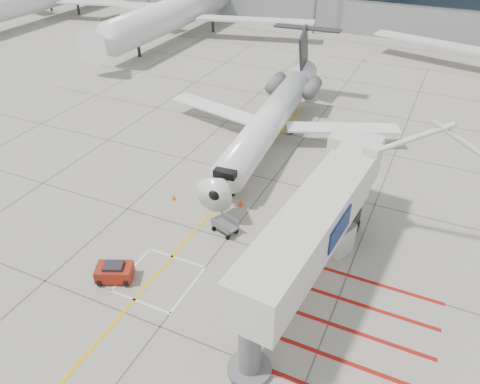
% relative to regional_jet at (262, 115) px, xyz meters
% --- Properties ---
extents(ground_plane, '(260.00, 260.00, 0.00)m').
position_rel_regional_jet_xyz_m(ground_plane, '(2.37, -15.35, -3.71)').
color(ground_plane, '#9B9786').
rests_on(ground_plane, ground).
extents(regional_jet, '(24.62, 29.98, 7.41)m').
position_rel_regional_jet_xyz_m(regional_jet, '(0.00, 0.00, 0.00)').
color(regional_jet, white).
rests_on(regional_jet, ground_plane).
extents(jet_bridge, '(10.30, 19.12, 7.37)m').
position_rel_regional_jet_xyz_m(jet_bridge, '(8.27, -13.48, -0.02)').
color(jet_bridge, silver).
rests_on(jet_bridge, ground_plane).
extents(pushback_tug, '(2.42, 2.03, 1.21)m').
position_rel_regional_jet_xyz_m(pushback_tug, '(-1.96, -17.45, -3.10)').
color(pushback_tug, maroon).
rests_on(pushback_tug, ground_plane).
extents(baggage_cart, '(1.91, 1.53, 1.05)m').
position_rel_regional_jet_xyz_m(baggage_cart, '(1.91, -10.74, -3.18)').
color(baggage_cart, '#535257').
rests_on(baggage_cart, ground_plane).
extents(ground_power_unit, '(2.96, 2.37, 2.04)m').
position_rel_regional_jet_xyz_m(ground_power_unit, '(8.67, -9.15, -2.68)').
color(ground_power_unit, beige).
rests_on(ground_power_unit, ground_plane).
extents(cone_nose, '(0.32, 0.32, 0.45)m').
position_rel_regional_jet_xyz_m(cone_nose, '(-3.22, -8.93, -3.48)').
color(cone_nose, '#FC560D').
rests_on(cone_nose, ground_plane).
extents(cone_side, '(0.39, 0.39, 0.54)m').
position_rel_regional_jet_xyz_m(cone_side, '(1.55, -7.52, -3.44)').
color(cone_side, '#EA480C').
rests_on(cone_side, ground_plane).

